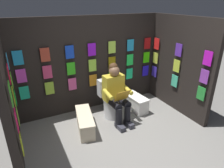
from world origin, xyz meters
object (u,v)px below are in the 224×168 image
(toilet, at_px, (111,101))
(comic_longbox_near, at_px, (136,103))
(comic_longbox_far, at_px, (85,122))
(person_reading, at_px, (116,93))

(toilet, xyz_separation_m, comic_longbox_near, (-0.58, 0.07, -0.15))
(toilet, distance_m, comic_longbox_near, 0.61)
(comic_longbox_near, bearing_deg, comic_longbox_far, 3.32)
(toilet, xyz_separation_m, comic_longbox_far, (0.68, 0.26, -0.16))
(comic_longbox_near, height_order, comic_longbox_far, comic_longbox_near)
(toilet, bearing_deg, person_reading, 89.69)
(person_reading, distance_m, comic_longbox_far, 0.82)
(comic_longbox_near, bearing_deg, toilet, -12.23)
(person_reading, relative_size, comic_longbox_far, 1.37)
(comic_longbox_far, bearing_deg, comic_longbox_near, -159.69)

